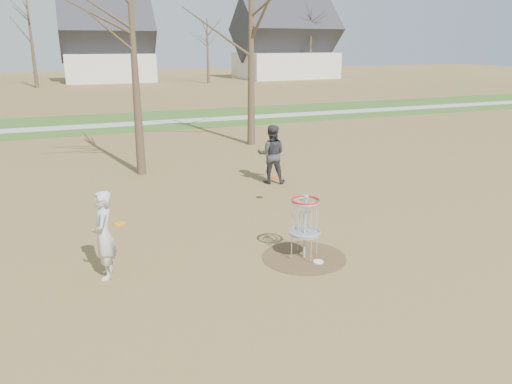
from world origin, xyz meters
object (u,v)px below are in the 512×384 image
player_standing (104,235)px  disc_golf_basket (305,217)px  disc_grounded (318,262)px  player_throwing (271,154)px

player_standing → disc_golf_basket: 4.04m
disc_golf_basket → disc_grounded: bearing=-65.3°
player_throwing → disc_grounded: player_throwing is taller
disc_grounded → disc_golf_basket: 0.97m
disc_golf_basket → player_throwing: bearing=73.1°
disc_grounded → player_standing: bearing=166.8°
player_standing → player_throwing: bearing=141.6°
player_standing → disc_grounded: player_standing is taller
player_standing → disc_grounded: 4.35m
player_standing → disc_grounded: bearing=86.8°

